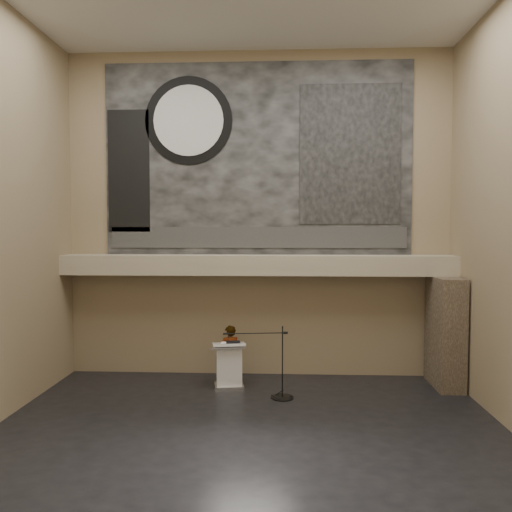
{
  "coord_description": "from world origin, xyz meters",
  "views": [
    {
      "loc": [
        0.58,
        -9.15,
        3.85
      ],
      "look_at": [
        0.0,
        3.2,
        3.2
      ],
      "focal_mm": 35.0,
      "sensor_mm": 36.0,
      "label": 1
    }
  ],
  "objects": [
    {
      "name": "banner_building_print",
      "position": [
        2.4,
        3.93,
        5.8
      ],
      "size": [
        2.6,
        0.02,
        3.6
      ],
      "primitive_type": "cube",
      "color": "black",
      "rests_on": "banner"
    },
    {
      "name": "sprinkler_right",
      "position": [
        1.9,
        3.55,
        2.67
      ],
      "size": [
        0.04,
        0.04,
        0.06
      ],
      "primitive_type": "cylinder",
      "color": "#B2893D",
      "rests_on": "soffit"
    },
    {
      "name": "stone_pier",
      "position": [
        4.65,
        3.15,
        1.35
      ],
      "size": [
        0.6,
        1.4,
        2.7
      ],
      "primitive_type": "cube",
      "color": "#403327",
      "rests_on": "floor"
    },
    {
      "name": "speaker_person",
      "position": [
        -0.66,
        3.15,
        0.73
      ],
      "size": [
        0.62,
        0.51,
        1.46
      ],
      "primitive_type": "imported",
      "rotation": [
        0.0,
        0.0,
        3.49
      ],
      "color": "beige",
      "rests_on": "floor"
    },
    {
      "name": "floor",
      "position": [
        0.0,
        0.0,
        0.0
      ],
      "size": [
        10.0,
        10.0,
        0.0
      ],
      "primitive_type": "plane",
      "color": "black",
      "rests_on": "ground"
    },
    {
      "name": "banner_brick_print",
      "position": [
        -3.4,
        3.93,
        5.4
      ],
      "size": [
        1.1,
        0.02,
        3.2
      ],
      "primitive_type": "cube",
      "color": "black",
      "rests_on": "banner"
    },
    {
      "name": "papers",
      "position": [
        -0.73,
        2.77,
        1.1
      ],
      "size": [
        0.23,
        0.31,
        0.0
      ],
      "primitive_type": "cube",
      "rotation": [
        0.0,
        0.0,
        -0.08
      ],
      "color": "white",
      "rests_on": "lectern"
    },
    {
      "name": "banner_text_strip",
      "position": [
        0.0,
        3.93,
        3.65
      ],
      "size": [
        7.76,
        0.02,
        0.55
      ],
      "primitive_type": "cube",
      "color": "#2D2D2D",
      "rests_on": "banner"
    },
    {
      "name": "banner_clock_rim",
      "position": [
        -1.8,
        3.93,
        6.7
      ],
      "size": [
        2.3,
        0.02,
        2.3
      ],
      "primitive_type": "cylinder",
      "rotation": [
        1.57,
        0.0,
        0.0
      ],
      "color": "black",
      "rests_on": "banner"
    },
    {
      "name": "sprinkler_left",
      "position": [
        -1.6,
        3.55,
        2.67
      ],
      "size": [
        0.04,
        0.04,
        0.06
      ],
      "primitive_type": "cylinder",
      "color": "#B2893D",
      "rests_on": "soffit"
    },
    {
      "name": "banner",
      "position": [
        0.0,
        3.97,
        5.7
      ],
      "size": [
        8.0,
        0.05,
        5.0
      ],
      "primitive_type": "cube",
      "color": "black",
      "rests_on": "wall_back"
    },
    {
      "name": "banner_clock_face",
      "position": [
        -1.8,
        3.91,
        6.7
      ],
      "size": [
        1.84,
        0.02,
        1.84
      ],
      "primitive_type": "cylinder",
      "rotation": [
        1.57,
        0.0,
        0.0
      ],
      "color": "silver",
      "rests_on": "banner"
    },
    {
      "name": "lectern",
      "position": [
        -0.65,
        2.8,
        0.55
      ],
      "size": [
        0.87,
        0.68,
        1.14
      ],
      "rotation": [
        0.0,
        0.0,
        0.18
      ],
      "color": "silver",
      "rests_on": "floor"
    },
    {
      "name": "wall_back",
      "position": [
        0.0,
        4.0,
        4.25
      ],
      "size": [
        10.0,
        0.02,
        8.5
      ],
      "primitive_type": "cube",
      "color": "#8D7A59",
      "rests_on": "floor"
    },
    {
      "name": "wall_front",
      "position": [
        0.0,
        -4.0,
        4.25
      ],
      "size": [
        10.0,
        0.02,
        8.5
      ],
      "primitive_type": "cube",
      "color": "#8D7A59",
      "rests_on": "floor"
    },
    {
      "name": "soffit",
      "position": [
        0.0,
        3.6,
        2.95
      ],
      "size": [
        10.0,
        0.8,
        0.5
      ],
      "primitive_type": "cube",
      "color": "tan",
      "rests_on": "wall_back"
    },
    {
      "name": "mic_stand",
      "position": [
        0.6,
        2.09,
        0.26
      ],
      "size": [
        1.6,
        0.52,
        1.66
      ],
      "rotation": [
        0.0,
        0.0,
        0.12
      ],
      "color": "black",
      "rests_on": "floor"
    },
    {
      "name": "binder",
      "position": [
        -0.54,
        2.78,
        1.12
      ],
      "size": [
        0.37,
        0.31,
        0.04
      ],
      "primitive_type": "cube",
      "rotation": [
        0.0,
        0.0,
        0.15
      ],
      "color": "black",
      "rests_on": "lectern"
    }
  ]
}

